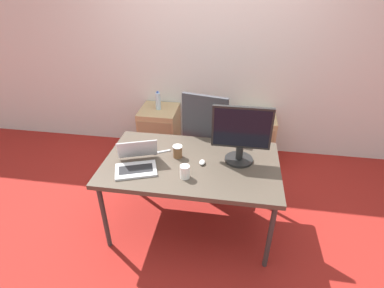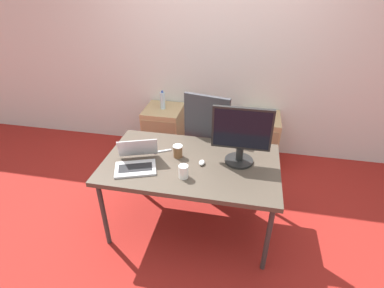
% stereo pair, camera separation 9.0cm
% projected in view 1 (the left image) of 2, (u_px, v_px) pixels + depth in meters
% --- Properties ---
extents(ground_plane, '(14.00, 14.00, 0.00)m').
position_uv_depth(ground_plane, '(191.00, 223.00, 2.86)').
color(ground_plane, maroon).
extents(wall_back, '(10.00, 0.05, 2.60)m').
position_uv_depth(wall_back, '(211.00, 48.00, 3.44)').
color(wall_back, silver).
rests_on(wall_back, ground_plane).
extents(desk, '(1.46, 0.86, 0.71)m').
position_uv_depth(desk, '(191.00, 167.00, 2.52)').
color(desk, '#473D33').
rests_on(desk, ground_plane).
extents(office_chair, '(0.57, 0.60, 1.11)m').
position_uv_depth(office_chair, '(209.00, 149.00, 3.20)').
color(office_chair, '#232326').
rests_on(office_chair, ground_plane).
extents(cabinet_left, '(0.45, 0.47, 0.61)m').
position_uv_depth(cabinet_left, '(160.00, 131.00, 3.80)').
color(cabinet_left, tan).
rests_on(cabinet_left, ground_plane).
extents(cabinet_right, '(0.45, 0.47, 0.61)m').
position_uv_depth(cabinet_right, '(254.00, 138.00, 3.65)').
color(cabinet_right, tan).
rests_on(cabinet_right, ground_plane).
extents(water_bottle, '(0.06, 0.06, 0.23)m').
position_uv_depth(water_bottle, '(158.00, 101.00, 3.59)').
color(water_bottle, silver).
rests_on(water_bottle, cabinet_left).
extents(laptop_center, '(0.38, 0.40, 0.21)m').
position_uv_depth(laptop_center, '(136.00, 163.00, 2.41)').
color(laptop_center, silver).
rests_on(laptop_center, desk).
extents(monitor, '(0.47, 0.24, 0.49)m').
position_uv_depth(monitor, '(241.00, 135.00, 2.39)').
color(monitor, black).
rests_on(monitor, desk).
extents(mouse, '(0.05, 0.07, 0.03)m').
position_uv_depth(mouse, '(202.00, 162.00, 2.47)').
color(mouse, silver).
rests_on(mouse, desk).
extents(coffee_cup_white, '(0.07, 0.07, 0.11)m').
position_uv_depth(coffee_cup_white, '(185.00, 172.00, 2.29)').
color(coffee_cup_white, white).
rests_on(coffee_cup_white, desk).
extents(coffee_cup_brown, '(0.08, 0.08, 0.11)m').
position_uv_depth(coffee_cup_brown, '(178.00, 152.00, 2.54)').
color(coffee_cup_brown, brown).
rests_on(coffee_cup_brown, desk).
extents(scissors, '(0.16, 0.11, 0.01)m').
position_uv_depth(scissors, '(160.00, 152.00, 2.62)').
color(scissors, '#B2B2B7').
rests_on(scissors, desk).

